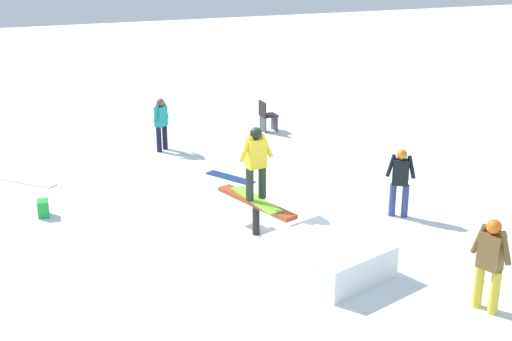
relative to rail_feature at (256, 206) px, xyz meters
name	(u,v)px	position (x,y,z in m)	size (l,w,h in m)	color
ground_plane	(256,234)	(0.00, 0.00, -0.59)	(60.00, 60.00, 0.00)	white
rail_feature	(256,206)	(0.00, 0.00, 0.00)	(2.01, 0.96, 0.70)	black
snow_kicker_ramp	(328,256)	(-1.84, -0.67, -0.30)	(1.80, 1.50, 0.57)	white
main_rider_on_rail	(256,165)	(0.00, 0.00, 0.83)	(1.52, 0.74, 1.44)	#80CC34
bystander_black	(400,179)	(-0.11, -3.03, 0.21)	(0.39, 0.54, 1.43)	navy
bystander_teal	(161,122)	(5.73, 0.60, 0.19)	(0.45, 0.51, 1.39)	black
bystander_brown	(490,260)	(-3.80, -2.44, 0.27)	(0.66, 0.35, 1.52)	gold
loose_snowboard_navy	(230,178)	(3.15, -0.45, -0.58)	(1.29, 0.28, 0.02)	navy
loose_snowboard_white	(29,182)	(4.38, 4.02, -0.58)	(1.40, 0.28, 0.02)	white
folding_chair	(267,117)	(6.50, -2.59, -0.17)	(0.48, 0.48, 0.88)	#3F3F44
backpack_on_snow	(43,208)	(2.25, 3.80, -0.42)	(0.30, 0.22, 0.34)	green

